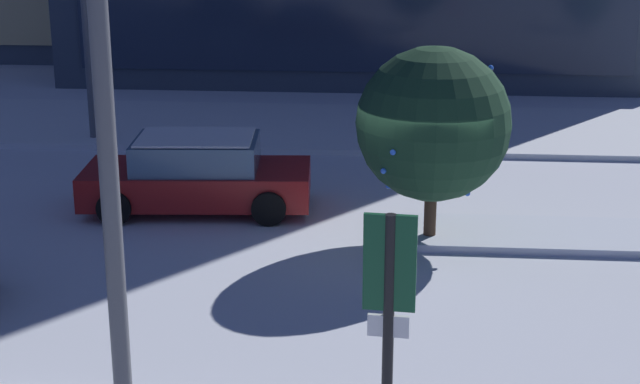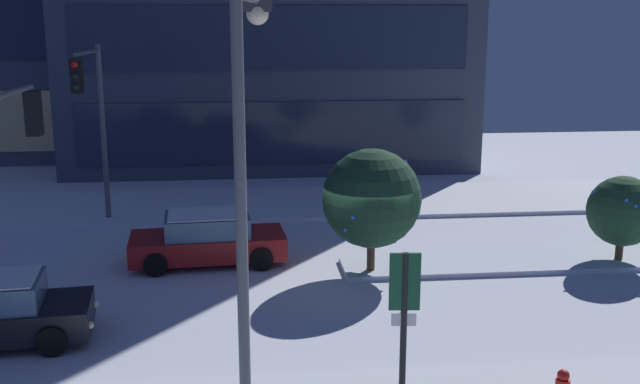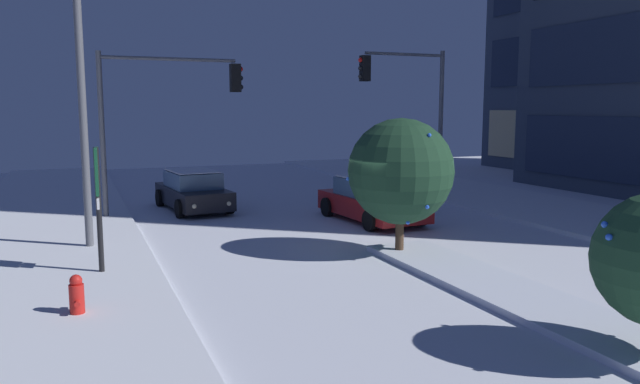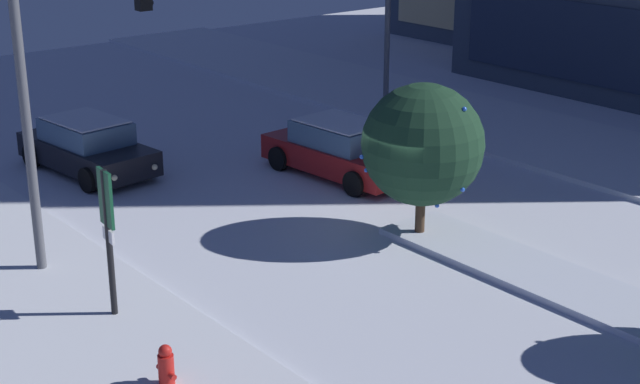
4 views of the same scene
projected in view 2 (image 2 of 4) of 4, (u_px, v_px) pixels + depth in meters
ground at (361, 276)px, 20.57m from camera, size 52.00×52.00×0.00m
curb_strip_far at (326, 202)px, 28.80m from camera, size 52.00×5.20×0.14m
median_strip at (498, 264)px, 21.37m from camera, size 9.00×1.80×0.14m
office_tower_secondary at (83, 27)px, 39.66m from camera, size 15.95×9.71×13.21m
car_far at (208, 239)px, 21.54m from camera, size 4.63×2.36×1.49m
traffic_light_corner_near_left at (2, 173)px, 14.37m from camera, size 0.32×4.98×5.66m
traffic_light_corner_far_left at (93, 105)px, 23.84m from camera, size 0.32×3.94×6.13m
street_lamp_arched at (247, 141)px, 12.86m from camera, size 0.77×3.01×7.39m
parking_info_sign at (404, 310)px, 13.17m from camera, size 0.55×0.12×2.93m
decorated_tree_median at (372, 198)px, 20.20m from camera, size 2.72×2.72×3.54m
decorated_tree_left_of_median at (623, 211)px, 21.28m from camera, size 2.02×2.02×2.59m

